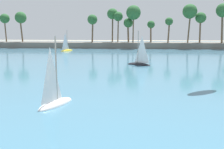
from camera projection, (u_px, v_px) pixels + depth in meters
sea at (124, 54)px, 68.75m from camera, size 220.00×114.75×0.06m
palm_headland at (131, 35)px, 84.92m from camera, size 88.76×6.82×13.18m
sailboat_near_shore at (55, 99)px, 24.14m from camera, size 2.88×4.55×6.34m
sailboat_toward_headland at (139, 62)px, 48.61m from camera, size 4.47×3.26×6.35m
sailboat_far_left at (67, 49)px, 75.76m from camera, size 3.25×4.23×6.07m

